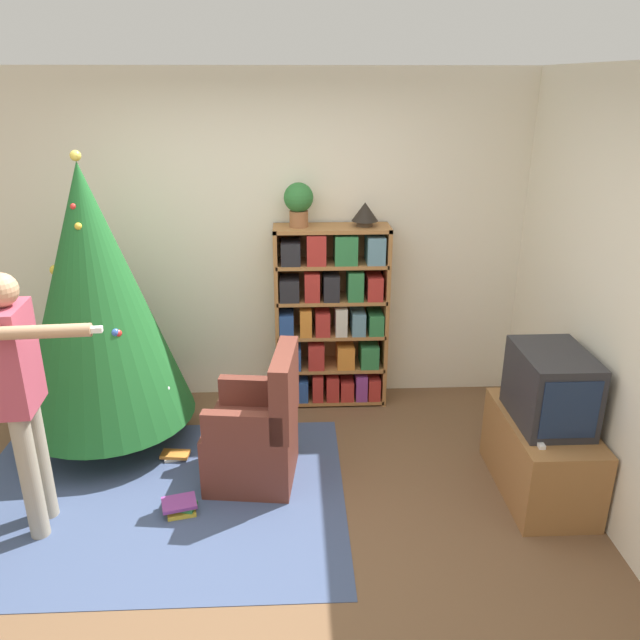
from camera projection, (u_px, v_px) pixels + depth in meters
ground_plane at (250, 543)px, 3.60m from camera, size 14.00×14.00×0.00m
wall_back at (258, 242)px, 4.94m from camera, size 8.00×0.10×2.60m
area_rug at (155, 498)px, 3.98m from camera, size 2.42×1.80×0.01m
bookshelf at (331, 319)px, 4.96m from camera, size 0.89×0.30×1.47m
tv_stand at (540, 455)px, 3.99m from camera, size 0.49×0.90×0.52m
television at (551, 387)px, 3.81m from camera, size 0.41×0.58×0.46m
game_remote at (539, 443)px, 3.63m from camera, size 0.04×0.12×0.02m
christmas_tree at (95, 297)px, 4.24m from camera, size 1.22×1.22×2.09m
armchair at (257, 435)px, 4.09m from camera, size 0.63×0.62×0.92m
standing_person at (21, 386)px, 3.42m from camera, size 0.65×0.47×1.58m
potted_plant at (299, 201)px, 4.62m from camera, size 0.22×0.22×0.33m
table_lamp at (365, 213)px, 4.67m from camera, size 0.20×0.20×0.18m
book_pile_near_tree at (175, 455)px, 4.40m from camera, size 0.21×0.13×0.05m
book_pile_by_chair at (180, 506)px, 3.85m from camera, size 0.24×0.21×0.08m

